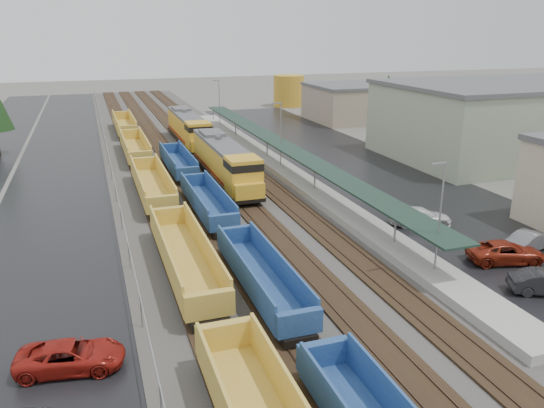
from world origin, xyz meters
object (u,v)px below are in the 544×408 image
Objects in this scene: well_string_yellow at (165,215)px; parked_car_west_c at (71,356)px; locomotive_trail at (189,129)px; locomotive_lead at (225,162)px; parked_car_east_e at (531,240)px; storage_tank at (289,91)px; parked_car_east_c at (420,217)px; parked_car_east_b at (506,252)px; well_string_blue at (261,277)px.

parked_car_west_c is at bearing -111.81° from well_string_yellow.
locomotive_trail reaches higher than well_string_yellow.
parked_car_east_e is at bearing -55.23° from locomotive_lead.
parked_car_east_e is at bearing -97.61° from storage_tank.
well_string_yellow is 21.35m from parked_car_east_c.
well_string_yellow reaches higher than parked_car_east_e.
locomotive_trail is at bearing 31.92° from parked_car_east_b.
parked_car_east_b is at bearing 93.90° from parked_car_east_e.
parked_car_east_c is at bearing 18.77° from parked_car_east_e.
well_string_yellow is 26.29m from parked_car_east_b.
well_string_blue reaches higher than parked_car_east_b.
well_string_yellow reaches higher than parked_car_west_c.
parked_car_west_c is (-15.14, -29.41, -1.73)m from locomotive_lead.
well_string_blue is 17.98m from parked_car_east_c.
storage_tank is at bearing 62.98° from locomotive_lead.
parked_car_east_e is (25.31, -13.36, -0.49)m from well_string_yellow.
well_string_blue is at bearing -94.98° from locomotive_trail.
well_string_yellow is (-8.00, -32.56, -1.20)m from locomotive_trail.
storage_tank is at bearing 5.62° from parked_car_east_b.
parked_car_east_b is (17.90, -1.15, -0.38)m from well_string_blue.
locomotive_lead reaches higher than parked_car_west_c.
parked_car_east_c is (12.45, -38.69, -1.69)m from locomotive_trail.
parked_car_east_e is (17.31, -45.92, -1.69)m from locomotive_trail.
locomotive_lead reaches higher than parked_car_east_b.
parked_car_east_c is (16.45, 7.25, -0.38)m from well_string_blue.
storage_tank reaches higher than parked_car_east_c.
locomotive_trail is at bearing 36.71° from parked_car_east_c.
parked_car_east_b is 1.20× the size of parked_car_east_e.
storage_tank is 74.21m from parked_car_east_c.
parked_car_east_b is at bearing -151.33° from parked_car_east_c.
parked_car_east_e is (3.41, 1.17, -0.01)m from parked_car_east_b.
storage_tank reaches higher than parked_car_west_c.
storage_tank is (27.97, 33.83, 0.83)m from locomotive_trail.
parked_car_east_c is (20.45, -6.13, -0.48)m from well_string_yellow.
well_string_blue is 11.70× the size of storage_tank.
locomotive_lead is at bearing -17.96° from parked_car_west_c.
locomotive_trail is 3.09× the size of storage_tank.
parked_car_east_e is (17.31, -24.92, -1.69)m from locomotive_lead.
parked_car_west_c is 0.95× the size of parked_car_east_b.
parked_car_west_c is at bearing -106.72° from locomotive_trail.
locomotive_lead and locomotive_trail have the same top height.
parked_car_east_c is 1.15× the size of parked_car_east_e.
parked_car_west_c is at bearing -117.10° from storage_tank.
storage_tank is at bearing -22.73° from parked_car_east_e.
well_string_blue is 85.97m from storage_tank.
parked_car_west_c is (-43.11, -84.24, -2.56)m from storage_tank.
storage_tank is 1.45× the size of parked_car_east_e.
well_string_yellow is at bearing 106.65° from well_string_blue.
parked_car_east_e is at bearing -72.85° from parked_car_west_c.
locomotive_lead reaches higher than well_string_yellow.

